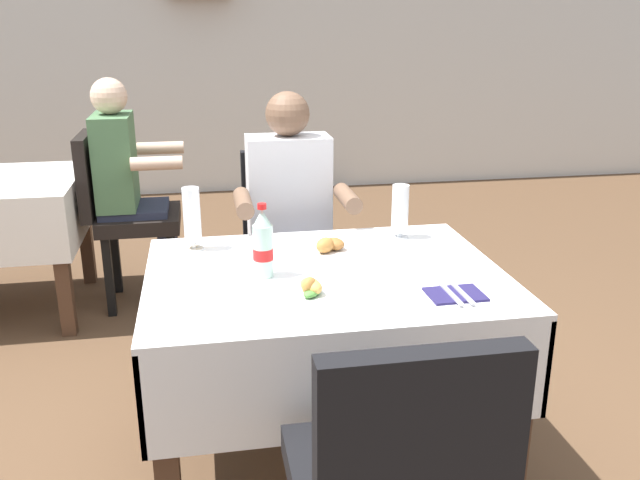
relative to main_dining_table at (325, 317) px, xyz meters
The scene contains 12 objects.
back_wall 4.31m from the main_dining_table, 90.45° to the left, with size 11.00×0.12×3.10m, color silver.
main_dining_table is the anchor object (origin of this frame).
chair_far_diner_seat 0.85m from the main_dining_table, 90.00° to the left, with size 0.44×0.50×0.97m.
seated_diner_far 0.75m from the main_dining_table, 91.23° to the left, with size 0.50×0.46×1.26m.
plate_near_camera 0.29m from the main_dining_table, 111.41° to the right, with size 0.23×0.23×0.07m.
plate_far_diner 0.26m from the main_dining_table, 75.15° to the left, with size 0.23×0.23×0.07m.
beer_glass_left 0.54m from the main_dining_table, 41.61° to the left, with size 0.07×0.07×0.21m.
beer_glass_middle 0.61m from the main_dining_table, 144.24° to the left, with size 0.07×0.07×0.23m.
cola_bottle_primary 0.34m from the main_dining_table, behind, with size 0.07×0.07×0.25m.
napkin_cutlery_set 0.48m from the main_dining_table, 36.91° to the right, with size 0.17×0.19×0.01m.
background_chair_right 1.83m from the main_dining_table, 117.15° to the left, with size 0.50×0.44×0.97m.
background_patron 1.81m from the main_dining_table, 115.77° to the left, with size 0.46×0.50×1.26m.
Camera 1 is at (-0.35, -1.94, 1.56)m, focal length 37.68 mm.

